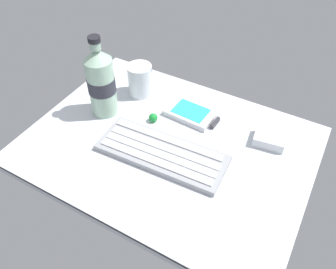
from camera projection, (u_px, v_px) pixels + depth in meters
ground_plane at (168, 147)px, 80.10cm from camera, size 64.00×48.00×2.80cm
keyboard at (162, 153)px, 76.46cm from camera, size 29.50×12.39×1.70cm
handheld_device at (193, 114)px, 85.92cm from camera, size 13.11×8.27×1.50cm
juice_cup at (140, 81)px, 90.33cm from camera, size 6.40×6.40×8.50cm
water_bottle at (101, 82)px, 81.51cm from camera, size 6.73×6.73×20.80cm
charger_block at (270, 139)px, 79.03cm from camera, size 7.69×6.49×2.40cm
trackball_mouse at (153, 118)px, 84.31cm from camera, size 2.20×2.20×2.20cm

